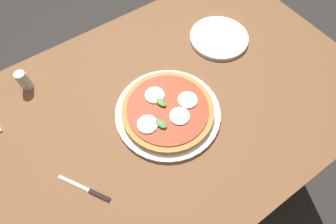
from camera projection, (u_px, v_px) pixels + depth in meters
ground_plane at (162, 179)px, 1.59m from camera, size 6.00×6.00×0.00m
dining_table at (159, 123)px, 1.01m from camera, size 1.42×0.89×0.78m
serving_tray at (168, 113)px, 0.90m from camera, size 0.34×0.34×0.01m
pizza at (168, 110)px, 0.89m from camera, size 0.29×0.29×0.03m
plate_white at (219, 38)px, 1.06m from camera, size 0.22×0.22×0.01m
knife at (90, 191)px, 0.78m from camera, size 0.10×0.15×0.01m
pepper_shaker at (24, 81)px, 0.93m from camera, size 0.04×0.04×0.07m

